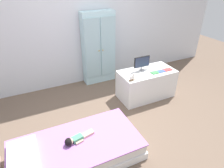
% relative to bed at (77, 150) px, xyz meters
% --- Properties ---
extents(ground_plane, '(10.00, 10.00, 0.02)m').
position_rel_bed_xyz_m(ground_plane, '(0.70, 0.33, -0.13)').
color(ground_plane, brown).
extents(back_wall, '(6.40, 0.05, 2.70)m').
position_rel_bed_xyz_m(back_wall, '(0.70, 1.91, 1.23)').
color(back_wall, silver).
rests_on(back_wall, ground_plane).
extents(bed, '(1.57, 0.81, 0.25)m').
position_rel_bed_xyz_m(bed, '(0.00, 0.00, 0.00)').
color(bed, white).
rests_on(bed, ground_plane).
extents(pillow, '(0.32, 0.58, 0.07)m').
position_rel_bed_xyz_m(pillow, '(-0.59, 0.00, 0.16)').
color(pillow, silver).
rests_on(pillow, bed).
extents(doll, '(0.39, 0.16, 0.10)m').
position_rel_bed_xyz_m(doll, '(-0.01, 0.02, 0.16)').
color(doll, '#4CA375').
rests_on(doll, bed).
extents(wardrobe, '(0.64, 0.24, 1.43)m').
position_rel_bed_xyz_m(wardrobe, '(1.02, 1.76, 0.59)').
color(wardrobe, silver).
rests_on(wardrobe, ground_plane).
extents(tv_stand, '(1.00, 0.51, 0.52)m').
position_rel_bed_xyz_m(tv_stand, '(1.56, 0.83, 0.14)').
color(tv_stand, white).
rests_on(tv_stand, ground_plane).
extents(tv_monitor, '(0.30, 0.10, 0.25)m').
position_rel_bed_xyz_m(tv_monitor, '(1.49, 0.91, 0.54)').
color(tv_monitor, '#99999E').
rests_on(tv_monitor, tv_stand).
extents(rocking_horse_toy, '(0.10, 0.04, 0.12)m').
position_rel_bed_xyz_m(rocking_horse_toy, '(1.15, 0.65, 0.45)').
color(rocking_horse_toy, '#8E6642').
rests_on(rocking_horse_toy, tv_stand).
extents(book_green, '(0.13, 0.09, 0.02)m').
position_rel_bed_xyz_m(book_green, '(1.64, 0.71, 0.40)').
color(book_green, '#429E51').
rests_on(book_green, tv_stand).
extents(book_blue, '(0.13, 0.09, 0.01)m').
position_rel_bed_xyz_m(book_blue, '(1.77, 0.71, 0.40)').
color(book_blue, blue).
rests_on(book_blue, tv_stand).
extents(book_red, '(0.16, 0.10, 0.01)m').
position_rel_bed_xyz_m(book_red, '(1.91, 0.71, 0.40)').
color(book_red, '#CC3838').
rests_on(book_red, tv_stand).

